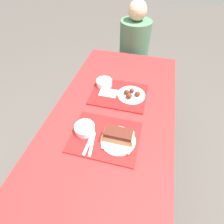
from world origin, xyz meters
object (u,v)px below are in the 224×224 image
(tray_far, at_px, (119,94))
(brisket_sandwich_plate, at_px, (118,137))
(bowl_coleslaw_near, at_px, (85,128))
(person_seated_across, at_px, (134,43))
(bowl_coleslaw_far, at_px, (104,82))
(tray_near, at_px, (105,137))
(wings_plate_far, at_px, (131,94))

(tray_far, bearing_deg, brisket_sandwich_plate, -77.84)
(bowl_coleslaw_near, relative_size, person_seated_across, 0.17)
(bowl_coleslaw_far, bearing_deg, tray_far, -28.79)
(tray_near, xyz_separation_m, tray_far, (-0.01, 0.42, 0.00))
(tray_far, xyz_separation_m, brisket_sandwich_plate, (0.09, -0.43, 0.04))
(person_seated_across, bearing_deg, tray_far, -88.78)
(tray_near, distance_m, bowl_coleslaw_near, 0.14)
(brisket_sandwich_plate, xyz_separation_m, wings_plate_far, (0.01, 0.44, -0.02))
(tray_far, xyz_separation_m, wings_plate_far, (0.10, 0.00, 0.02))
(bowl_coleslaw_near, height_order, wings_plate_far, wings_plate_far)
(tray_far, relative_size, bowl_coleslaw_near, 3.34)
(tray_far, height_order, person_seated_across, person_seated_across)
(brisket_sandwich_plate, height_order, bowl_coleslaw_far, brisket_sandwich_plate)
(tray_near, bearing_deg, bowl_coleslaw_far, 106.44)
(bowl_coleslaw_far, height_order, wings_plate_far, wings_plate_far)
(bowl_coleslaw_near, relative_size, wings_plate_far, 0.59)
(tray_far, distance_m, bowl_coleslaw_far, 0.17)
(brisket_sandwich_plate, relative_size, wings_plate_far, 1.00)
(tray_near, height_order, brisket_sandwich_plate, brisket_sandwich_plate)
(brisket_sandwich_plate, distance_m, person_seated_across, 1.33)
(tray_near, distance_m, bowl_coleslaw_far, 0.52)
(bowl_coleslaw_far, xyz_separation_m, wings_plate_far, (0.24, -0.08, -0.01))
(tray_near, relative_size, wings_plate_far, 1.98)
(bowl_coleslaw_far, bearing_deg, brisket_sandwich_plate, -65.29)
(tray_far, bearing_deg, bowl_coleslaw_far, 151.21)
(tray_far, relative_size, brisket_sandwich_plate, 1.98)
(tray_near, relative_size, bowl_coleslaw_far, 3.34)
(brisket_sandwich_plate, bearing_deg, tray_far, 102.16)
(bowl_coleslaw_far, bearing_deg, tray_near, -73.56)
(bowl_coleslaw_far, distance_m, wings_plate_far, 0.25)
(bowl_coleslaw_near, relative_size, brisket_sandwich_plate, 0.59)
(bowl_coleslaw_near, xyz_separation_m, bowl_coleslaw_far, (-0.01, 0.49, 0.00))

